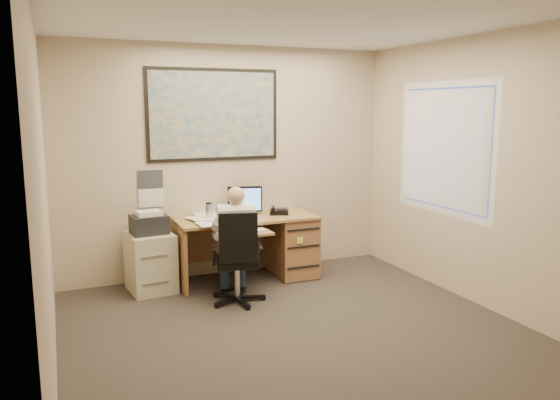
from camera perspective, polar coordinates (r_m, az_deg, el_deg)
name	(u,v)px	position (r m, az deg, el deg)	size (l,w,h in m)	color
room_shell	(311,187)	(4.43, 3.29, 1.38)	(4.00, 4.50, 2.70)	#342D28
desk	(271,240)	(6.47, -0.92, -4.16)	(1.60, 0.97, 1.07)	#A17A45
world_map	(214,115)	(6.42, -6.94, 8.82)	(1.56, 0.03, 1.06)	#1E4C93
wall_calendar	(151,189)	(6.33, -13.36, 1.16)	(0.28, 0.01, 0.42)	white
window_blinds	(444,148)	(6.15, 16.74, 5.18)	(0.06, 1.40, 1.30)	white
filing_cabinet	(150,257)	(6.14, -13.40, -5.77)	(0.51, 0.59, 0.89)	beige
office_chair	(240,276)	(5.64, -4.24, -7.93)	(0.70, 0.70, 0.98)	black
person	(236,245)	(5.62, -4.63, -4.67)	(0.49, 0.70, 1.20)	silver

